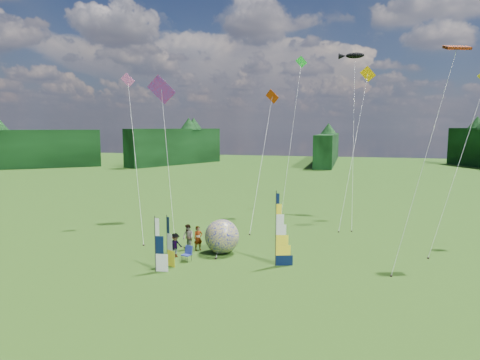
% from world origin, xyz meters
% --- Properties ---
extents(ground, '(220.00, 220.00, 0.00)m').
position_xyz_m(ground, '(0.00, 0.00, 0.00)').
color(ground, '#40571C').
rests_on(ground, ground).
extents(treeline_ring, '(210.00, 210.00, 8.00)m').
position_xyz_m(treeline_ring, '(0.00, 0.00, 4.00)').
color(treeline_ring, '#144419').
rests_on(treeline_ring, ground).
extents(feather_banner_main, '(1.26, 0.48, 4.74)m').
position_xyz_m(feather_banner_main, '(1.41, 3.85, 2.37)').
color(feather_banner_main, '#071434').
rests_on(feather_banner_main, ground).
extents(side_banner_left, '(0.86, 0.47, 3.23)m').
position_xyz_m(side_banner_left, '(-5.36, 2.10, 1.61)').
color(side_banner_left, yellow).
rests_on(side_banner_left, ground).
extents(side_banner_far, '(1.00, 0.20, 3.39)m').
position_xyz_m(side_banner_far, '(-5.60, 0.88, 1.69)').
color(side_banner_far, white).
rests_on(side_banner_far, ground).
extents(bol_inflatable, '(2.89, 2.89, 2.44)m').
position_xyz_m(bol_inflatable, '(-2.75, 5.63, 1.22)').
color(bol_inflatable, '#00067D').
rests_on(bol_inflatable, ground).
extents(spectator_a, '(0.77, 0.76, 1.80)m').
position_xyz_m(spectator_a, '(-4.64, 5.88, 0.90)').
color(spectator_a, '#66594C').
rests_on(spectator_a, ground).
extents(spectator_b, '(1.00, 0.89, 1.87)m').
position_xyz_m(spectator_b, '(-5.42, 5.86, 0.94)').
color(spectator_b, '#66594C').
rests_on(spectator_b, ground).
extents(spectator_c, '(0.93, 1.14, 1.69)m').
position_xyz_m(spectator_c, '(-5.58, 3.90, 0.85)').
color(spectator_c, '#66594C').
rests_on(spectator_c, ground).
extents(spectator_d, '(0.94, 0.80, 1.51)m').
position_xyz_m(spectator_d, '(-3.07, 7.35, 0.76)').
color(spectator_d, '#66594C').
rests_on(spectator_d, ground).
extents(camp_chair, '(0.74, 0.74, 1.05)m').
position_xyz_m(camp_chair, '(-4.48, 3.21, 0.53)').
color(camp_chair, navy).
rests_on(camp_chair, ground).
extents(kite_whale, '(2.93, 14.15, 17.86)m').
position_xyz_m(kite_whale, '(6.07, 20.21, 8.93)').
color(kite_whale, black).
rests_on(kite_whale, ground).
extents(kite_rainbow_delta, '(10.20, 12.73, 14.84)m').
position_xyz_m(kite_rainbow_delta, '(-9.97, 12.58, 7.42)').
color(kite_rainbow_delta, red).
rests_on(kite_rainbow_delta, ground).
extents(kite_parafoil, '(8.41, 9.51, 15.71)m').
position_xyz_m(kite_parafoil, '(10.46, 6.21, 7.86)').
color(kite_parafoil, '#B02600').
rests_on(kite_parafoil, ground).
extents(small_kite_red, '(5.79, 12.36, 13.24)m').
position_xyz_m(small_kite_red, '(-2.04, 15.98, 6.62)').
color(small_kite_red, red).
rests_on(small_kite_red, ground).
extents(small_kite_orange, '(5.97, 12.05, 15.50)m').
position_xyz_m(small_kite_orange, '(6.18, 18.45, 7.75)').
color(small_kite_orange, '#FFAC00').
rests_on(small_kite_orange, ground).
extents(small_kite_yellow, '(7.53, 9.41, 13.84)m').
position_xyz_m(small_kite_yellow, '(13.54, 11.29, 6.92)').
color(small_kite_yellow, yellow).
rests_on(small_kite_yellow, ground).
extents(small_kite_pink, '(9.07, 10.67, 14.22)m').
position_xyz_m(small_kite_pink, '(-11.48, 9.51, 7.11)').
color(small_kite_pink, '#D752AB').
rests_on(small_kite_pink, ground).
extents(small_kite_green, '(6.52, 11.69, 17.48)m').
position_xyz_m(small_kite_green, '(-0.31, 23.30, 8.74)').
color(small_kite_green, green).
rests_on(small_kite_green, ground).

